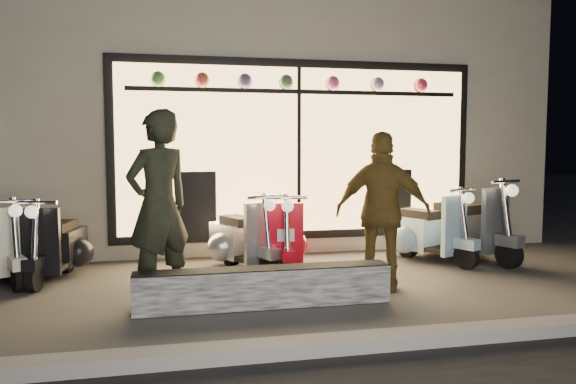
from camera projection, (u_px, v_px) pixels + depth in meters
name	position (u px, v px, depth m)	size (l,w,h in m)	color
ground	(270.00, 289.00, 6.34)	(40.00, 40.00, 0.00)	#383533
kerb	(317.00, 346.00, 4.39)	(40.00, 0.25, 0.12)	slate
shop_building	(223.00, 121.00, 11.01)	(10.20, 6.23, 4.20)	beige
graffiti_barrier	(264.00, 287.00, 5.65)	(2.58, 0.28, 0.40)	black
scooter_silver	(240.00, 239.00, 7.36)	(0.78, 1.35, 0.98)	black
scooter_red	(281.00, 239.00, 7.38)	(0.51, 1.37, 0.98)	black
scooter_black	(59.00, 246.00, 6.90)	(0.61, 1.36, 0.97)	black
scooter_cream	(5.00, 247.00, 6.76)	(0.80, 1.35, 0.98)	black
scooter_blue	(422.00, 231.00, 7.92)	(0.84, 1.38, 1.01)	black
scooter_grey	(460.00, 227.00, 8.05)	(0.87, 1.54, 1.12)	black
man	(159.00, 206.00, 5.81)	(0.73, 0.48, 2.00)	black
woman	(383.00, 212.00, 6.23)	(1.04, 0.43, 1.78)	brown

